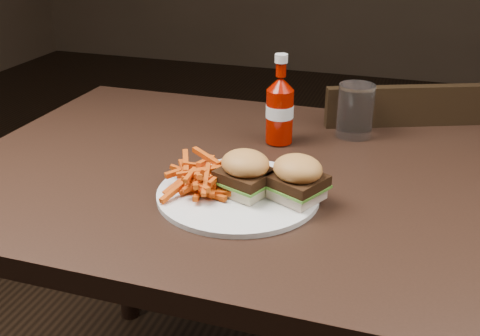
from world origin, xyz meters
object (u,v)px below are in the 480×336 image
(ketchup_bottle, at_px, (280,116))
(tumbler, at_px, (355,112))
(plate, at_px, (238,194))
(dining_table, at_px, (266,180))
(chair_far, at_px, (368,209))

(ketchup_bottle, xyz_separation_m, tumbler, (0.15, 0.09, -0.01))
(plate, relative_size, ketchup_bottle, 2.48)
(plate, distance_m, tumbler, 0.39)
(dining_table, distance_m, chair_far, 0.61)
(dining_table, xyz_separation_m, chair_far, (0.17, 0.50, -0.30))
(dining_table, height_order, plate, plate)
(ketchup_bottle, distance_m, tumbler, 0.17)
(tumbler, bearing_deg, dining_table, -119.41)
(plate, distance_m, ketchup_bottle, 0.27)
(plate, height_order, ketchup_bottle, ketchup_bottle)
(chair_far, distance_m, plate, 0.72)
(dining_table, relative_size, chair_far, 3.11)
(chair_far, xyz_separation_m, plate, (-0.19, -0.62, 0.33))
(plate, xyz_separation_m, tumbler, (0.15, 0.35, 0.05))
(dining_table, xyz_separation_m, plate, (-0.02, -0.12, 0.03))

